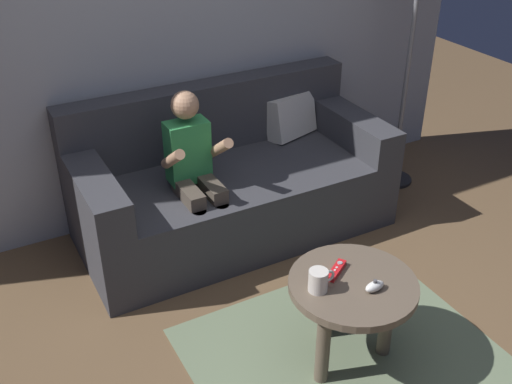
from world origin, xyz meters
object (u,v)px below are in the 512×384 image
(couch, at_px, (231,183))
(nunchuk_white, at_px, (375,286))
(person_seated_on_couch, at_px, (195,170))
(coffee_mug, at_px, (319,280))
(game_remote_red_near_edge, at_px, (336,270))
(coffee_table, at_px, (351,296))

(couch, relative_size, nunchuk_white, 18.73)
(person_seated_on_couch, bearing_deg, coffee_mug, -84.14)
(game_remote_red_near_edge, relative_size, coffee_mug, 1.16)
(couch, bearing_deg, game_remote_red_near_edge, -92.93)
(coffee_table, relative_size, game_remote_red_near_edge, 3.94)
(person_seated_on_couch, xyz_separation_m, coffee_table, (0.26, -1.02, -0.18))
(game_remote_red_near_edge, relative_size, nunchuk_white, 1.47)
(coffee_table, distance_m, game_remote_red_near_edge, 0.12)
(person_seated_on_couch, distance_m, nunchuk_white, 1.15)
(coffee_table, bearing_deg, coffee_mug, 172.94)
(nunchuk_white, distance_m, coffee_mug, 0.23)
(coffee_table, distance_m, coffee_mug, 0.20)
(couch, bearing_deg, coffee_table, -91.39)
(person_seated_on_couch, height_order, game_remote_red_near_edge, person_seated_on_couch)
(coffee_table, height_order, nunchuk_white, nunchuk_white)
(person_seated_on_couch, bearing_deg, game_remote_red_near_edge, -76.23)
(nunchuk_white, bearing_deg, game_remote_red_near_edge, 112.47)
(coffee_table, xyz_separation_m, game_remote_red_near_edge, (-0.03, 0.08, 0.09))
(person_seated_on_couch, xyz_separation_m, game_remote_red_near_edge, (0.23, -0.94, -0.09))
(nunchuk_white, height_order, coffee_mug, coffee_mug)
(couch, distance_m, coffee_mug, 1.20)
(couch, xyz_separation_m, game_remote_red_near_edge, (-0.06, -1.12, 0.15))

